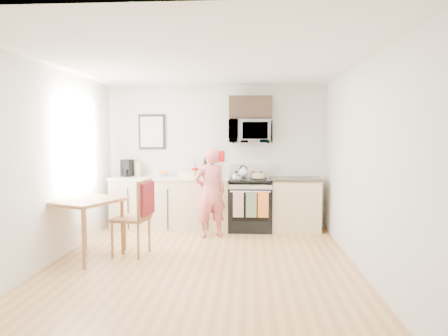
# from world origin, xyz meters

# --- Properties ---
(floor) EXTENTS (4.60, 4.60, 0.00)m
(floor) POSITION_xyz_m (0.00, 0.00, 0.00)
(floor) COLOR #AB6F42
(floor) RESTS_ON ground
(back_wall) EXTENTS (4.00, 0.04, 2.60)m
(back_wall) POSITION_xyz_m (0.00, 2.30, 1.30)
(back_wall) COLOR silver
(back_wall) RESTS_ON floor
(front_wall) EXTENTS (4.00, 0.04, 2.60)m
(front_wall) POSITION_xyz_m (0.00, -2.30, 1.30)
(front_wall) COLOR silver
(front_wall) RESTS_ON floor
(left_wall) EXTENTS (0.04, 4.60, 2.60)m
(left_wall) POSITION_xyz_m (-2.00, 0.00, 1.30)
(left_wall) COLOR silver
(left_wall) RESTS_ON floor
(right_wall) EXTENTS (0.04, 4.60, 2.60)m
(right_wall) POSITION_xyz_m (2.00, 0.00, 1.30)
(right_wall) COLOR silver
(right_wall) RESTS_ON floor
(ceiling) EXTENTS (4.00, 4.60, 0.04)m
(ceiling) POSITION_xyz_m (0.00, 0.00, 2.60)
(ceiling) COLOR white
(ceiling) RESTS_ON back_wall
(window) EXTENTS (0.06, 1.40, 1.50)m
(window) POSITION_xyz_m (-1.96, 0.80, 1.55)
(window) COLOR silver
(window) RESTS_ON left_wall
(cabinet_left) EXTENTS (2.10, 0.60, 0.90)m
(cabinet_left) POSITION_xyz_m (-0.80, 2.00, 0.45)
(cabinet_left) COLOR #D2BA86
(cabinet_left) RESTS_ON floor
(countertop_left) EXTENTS (2.14, 0.64, 0.04)m
(countertop_left) POSITION_xyz_m (-0.80, 2.00, 0.92)
(countertop_left) COLOR silver
(countertop_left) RESTS_ON cabinet_left
(cabinet_right) EXTENTS (0.84, 0.60, 0.90)m
(cabinet_right) POSITION_xyz_m (1.43, 2.00, 0.45)
(cabinet_right) COLOR #D2BA86
(cabinet_right) RESTS_ON floor
(countertop_right) EXTENTS (0.88, 0.64, 0.04)m
(countertop_right) POSITION_xyz_m (1.43, 2.00, 0.92)
(countertop_right) COLOR black
(countertop_right) RESTS_ON cabinet_right
(range) EXTENTS (0.76, 0.70, 1.16)m
(range) POSITION_xyz_m (0.63, 1.98, 0.44)
(range) COLOR black
(range) RESTS_ON floor
(microwave) EXTENTS (0.76, 0.51, 0.42)m
(microwave) POSITION_xyz_m (0.63, 2.08, 1.76)
(microwave) COLOR #BCBCC1
(microwave) RESTS_ON back_wall
(upper_cabinet) EXTENTS (0.76, 0.35, 0.40)m
(upper_cabinet) POSITION_xyz_m (0.63, 2.12, 2.18)
(upper_cabinet) COLOR black
(upper_cabinet) RESTS_ON back_wall
(wall_art) EXTENTS (0.50, 0.04, 0.65)m
(wall_art) POSITION_xyz_m (-1.20, 2.28, 1.75)
(wall_art) COLOR black
(wall_art) RESTS_ON back_wall
(wall_trivet) EXTENTS (0.20, 0.02, 0.20)m
(wall_trivet) POSITION_xyz_m (0.05, 2.28, 1.30)
(wall_trivet) COLOR #A9100E
(wall_trivet) RESTS_ON back_wall
(person) EXTENTS (0.64, 0.54, 1.49)m
(person) POSITION_xyz_m (-0.03, 1.43, 0.75)
(person) COLOR #BB333F
(person) RESTS_ON floor
(dining_table) EXTENTS (0.99, 0.99, 0.82)m
(dining_table) POSITION_xyz_m (-1.65, 0.19, 0.73)
(dining_table) COLOR brown
(dining_table) RESTS_ON floor
(chair) EXTENTS (0.56, 0.51, 1.07)m
(chair) POSITION_xyz_m (-0.90, 0.34, 0.69)
(chair) COLOR brown
(chair) RESTS_ON floor
(knife_block) EXTENTS (0.12, 0.16, 0.23)m
(knife_block) POSITION_xyz_m (-0.19, 2.12, 1.06)
(knife_block) COLOR brown
(knife_block) RESTS_ON countertop_left
(utensil_crock) EXTENTS (0.12, 0.12, 0.37)m
(utensil_crock) POSITION_xyz_m (-0.37, 2.11, 1.09)
(utensil_crock) COLOR #A9100E
(utensil_crock) RESTS_ON countertop_left
(fruit_bowl) EXTENTS (0.25, 0.25, 0.09)m
(fruit_bowl) POSITION_xyz_m (-0.97, 2.15, 0.98)
(fruit_bowl) COLOR silver
(fruit_bowl) RESTS_ON countertop_left
(milk_carton) EXTENTS (0.12, 0.12, 0.26)m
(milk_carton) POSITION_xyz_m (-1.42, 2.13, 1.07)
(milk_carton) COLOR tan
(milk_carton) RESTS_ON countertop_left
(coffee_maker) EXTENTS (0.21, 0.27, 0.31)m
(coffee_maker) POSITION_xyz_m (-1.61, 2.05, 1.08)
(coffee_maker) COLOR black
(coffee_maker) RESTS_ON countertop_left
(bread_bag) EXTENTS (0.37, 0.27, 0.12)m
(bread_bag) POSITION_xyz_m (-0.46, 1.89, 1.00)
(bread_bag) COLOR tan
(bread_bag) RESTS_ON countertop_left
(cake) EXTENTS (0.28, 0.28, 0.09)m
(cake) POSITION_xyz_m (0.78, 1.95, 0.97)
(cake) COLOR black
(cake) RESTS_ON range
(kettle) EXTENTS (0.17, 0.17, 0.21)m
(kettle) POSITION_xyz_m (0.51, 2.18, 1.02)
(kettle) COLOR silver
(kettle) RESTS_ON range
(pot) EXTENTS (0.18, 0.31, 0.09)m
(pot) POSITION_xyz_m (0.40, 1.85, 0.97)
(pot) COLOR #BCBCC1
(pot) RESTS_ON range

